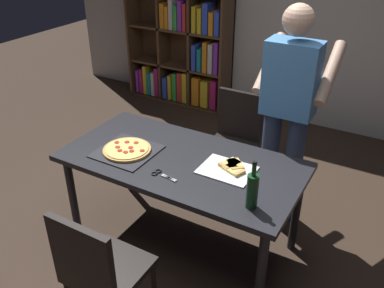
{
  "coord_description": "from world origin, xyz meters",
  "views": [
    {
      "loc": [
        1.3,
        -2.11,
        2.27
      ],
      "look_at": [
        0.0,
        0.15,
        0.8
      ],
      "focal_mm": 38.65,
      "sensor_mm": 36.0,
      "label": 1
    }
  ],
  "objects": [
    {
      "name": "pepperoni_pizza_on_tray",
      "position": [
        -0.39,
        -0.11,
        0.77
      ],
      "size": [
        0.41,
        0.41,
        0.04
      ],
      "color": "#2D2D33",
      "rests_on": "dining_table"
    },
    {
      "name": "chair_near_camera",
      "position": [
        -0.0,
        -0.91,
        0.51
      ],
      "size": [
        0.42,
        0.42,
        0.9
      ],
      "color": "black",
      "rests_on": "ground_plane"
    },
    {
      "name": "kitchen_scissors",
      "position": [
        -0.01,
        -0.24,
        0.76
      ],
      "size": [
        0.2,
        0.09,
        0.01
      ],
      "color": "silver",
      "rests_on": "dining_table"
    },
    {
      "name": "wine_bottle",
      "position": [
        0.63,
        -0.25,
        0.87
      ],
      "size": [
        0.07,
        0.07,
        0.32
      ],
      "color": "#194723",
      "rests_on": "dining_table"
    },
    {
      "name": "back_wall",
      "position": [
        0.0,
        2.6,
        1.4
      ],
      "size": [
        6.4,
        0.1,
        2.8
      ],
      "primitive_type": "cube",
      "color": "silver",
      "rests_on": "ground_plane"
    },
    {
      "name": "chair_far_side",
      "position": [
        0.0,
        0.91,
        0.51
      ],
      "size": [
        0.42,
        0.42,
        0.9
      ],
      "color": "black",
      "rests_on": "ground_plane"
    },
    {
      "name": "bookshelf",
      "position": [
        -1.42,
        2.38,
        0.89
      ],
      "size": [
        1.4,
        0.35,
        1.95
      ],
      "color": "#513823",
      "rests_on": "ground_plane"
    },
    {
      "name": "person_serving_pizza",
      "position": [
        0.52,
        0.69,
        1.0
      ],
      "size": [
        0.55,
        0.54,
        1.75
      ],
      "color": "#38476B",
      "rests_on": "ground_plane"
    },
    {
      "name": "dining_table",
      "position": [
        0.0,
        0.0,
        0.67
      ],
      "size": [
        1.7,
        0.86,
        0.75
      ],
      "color": "#232328",
      "rests_on": "ground_plane"
    },
    {
      "name": "ground_plane",
      "position": [
        0.0,
        0.0,
        0.0
      ],
      "size": [
        12.0,
        12.0,
        0.0
      ],
      "primitive_type": "plane",
      "color": "#38281E"
    },
    {
      "name": "pizza_slices_on_towel",
      "position": [
        0.35,
        0.04,
        0.76
      ],
      "size": [
        0.36,
        0.29,
        0.03
      ],
      "color": "white",
      "rests_on": "dining_table"
    }
  ]
}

